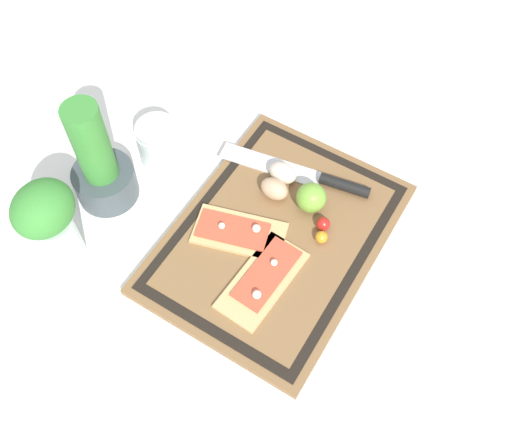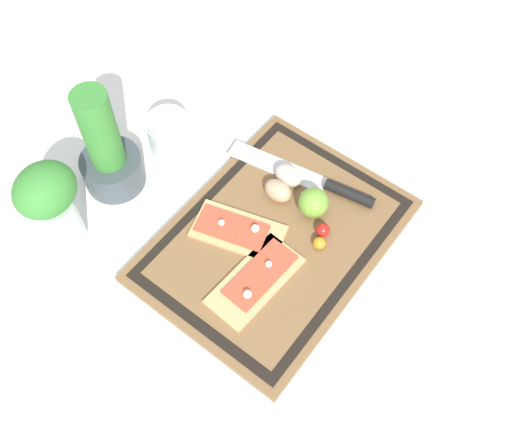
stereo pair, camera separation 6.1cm
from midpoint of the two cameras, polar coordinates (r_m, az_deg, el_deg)
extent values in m
plane|color=white|center=(1.13, 0.38, -2.04)|extent=(6.00, 6.00, 0.00)
cube|color=brown|center=(1.12, 0.38, -1.84)|extent=(0.48, 0.36, 0.02)
cube|color=black|center=(1.11, 0.38, -1.62)|extent=(0.45, 0.33, 0.00)
cube|color=brown|center=(1.11, 0.38, -1.58)|extent=(0.41, 0.29, 0.00)
cube|color=tan|center=(1.06, -1.06, -5.92)|extent=(0.19, 0.10, 0.01)
cube|color=#D14C33|center=(1.06, -0.63, -5.25)|extent=(0.15, 0.07, 0.00)
sphere|color=silver|center=(1.04, -1.63, -7.24)|extent=(0.02, 0.02, 0.02)
sphere|color=silver|center=(1.07, 0.08, -4.20)|extent=(0.01, 0.01, 0.01)
cube|color=tan|center=(1.11, -3.17, -1.36)|extent=(0.13, 0.19, 0.01)
cube|color=#D14C33|center=(1.11, -3.81, -1.07)|extent=(0.09, 0.14, 0.00)
sphere|color=silver|center=(1.10, -1.56, -0.93)|extent=(0.02, 0.02, 0.02)
sphere|color=silver|center=(1.11, -4.87, -0.67)|extent=(0.01, 0.01, 0.01)
cube|color=silver|center=(1.20, -0.10, 5.16)|extent=(0.08, 0.21, 0.00)
cylinder|color=black|center=(1.17, 6.96, 3.17)|extent=(0.04, 0.10, 0.02)
ellipsoid|color=tan|center=(1.14, 0.22, 2.87)|extent=(0.04, 0.06, 0.04)
ellipsoid|color=beige|center=(1.16, 1.05, 4.40)|extent=(0.04, 0.06, 0.04)
sphere|color=#70A838|center=(1.12, 3.71, 2.02)|extent=(0.06, 0.06, 0.06)
sphere|color=red|center=(1.11, 4.85, -0.48)|extent=(0.03, 0.03, 0.03)
sphere|color=orange|center=(1.10, 4.66, -1.76)|extent=(0.02, 0.02, 0.02)
cylinder|color=#3D474C|center=(1.20, -15.55, 3.33)|extent=(0.12, 0.12, 0.07)
cylinder|color=#388433|center=(1.12, -16.79, 6.38)|extent=(0.07, 0.07, 0.21)
cylinder|color=silver|center=(1.23, -10.65, 7.08)|extent=(0.09, 0.09, 0.08)
cylinder|color=olive|center=(1.25, -10.47, 6.41)|extent=(0.08, 0.08, 0.03)
cylinder|color=silver|center=(1.19, -10.98, 8.40)|extent=(0.08, 0.08, 0.01)
cylinder|color=silver|center=(1.13, -19.65, -1.86)|extent=(0.07, 0.07, 0.11)
ellipsoid|color=#388433|center=(1.05, -21.24, 0.89)|extent=(0.11, 0.10, 0.09)
camera|label=1|loc=(0.03, -91.59, -2.59)|focal=42.00mm
camera|label=2|loc=(0.03, 88.41, 2.59)|focal=42.00mm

